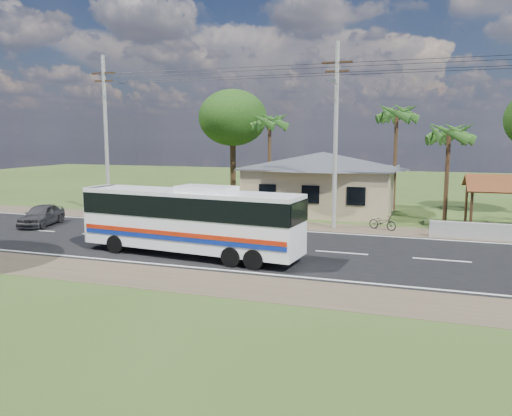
# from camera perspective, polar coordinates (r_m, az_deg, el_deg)

# --- Properties ---
(ground) EXTENTS (120.00, 120.00, 0.00)m
(ground) POSITION_cam_1_polar(r_m,az_deg,el_deg) (25.33, -0.39, -4.43)
(ground) COLOR #314518
(ground) RESTS_ON ground
(road) EXTENTS (120.00, 16.00, 0.03)m
(road) POSITION_cam_1_polar(r_m,az_deg,el_deg) (25.33, -0.39, -4.41)
(road) COLOR black
(road) RESTS_ON ground
(house) EXTENTS (12.40, 10.00, 5.00)m
(house) POSITION_cam_1_polar(r_m,az_deg,el_deg) (37.16, 7.60, 3.66)
(house) COLOR tan
(house) RESTS_ON ground
(concrete_barrier) EXTENTS (7.00, 0.30, 0.90)m
(concrete_barrier) POSITION_cam_1_polar(r_m,az_deg,el_deg) (29.69, 25.95, -2.50)
(concrete_barrier) COLOR #9E9E99
(concrete_barrier) RESTS_ON ground
(utility_poles) EXTENTS (32.80, 2.22, 11.00)m
(utility_poles) POSITION_cam_1_polar(r_m,az_deg,el_deg) (30.34, 8.46, 8.55)
(utility_poles) COLOR #9E9E99
(utility_poles) RESTS_ON ground
(palm_near) EXTENTS (2.80, 2.80, 6.70)m
(palm_near) POSITION_cam_1_polar(r_m,az_deg,el_deg) (34.41, 21.20, 7.94)
(palm_near) COLOR #47301E
(palm_near) RESTS_ON ground
(palm_mid) EXTENTS (2.80, 2.80, 8.20)m
(palm_mid) POSITION_cam_1_polar(r_m,az_deg,el_deg) (38.97, 15.80, 10.28)
(palm_mid) COLOR #47301E
(palm_mid) RESTS_ON ground
(palm_far) EXTENTS (2.80, 2.80, 7.70)m
(palm_far) POSITION_cam_1_polar(r_m,az_deg,el_deg) (41.19, 1.57, 9.78)
(palm_far) COLOR #47301E
(palm_far) RESTS_ON ground
(tree_behind_house) EXTENTS (6.00, 6.00, 9.61)m
(tree_behind_house) POSITION_cam_1_polar(r_m,az_deg,el_deg) (44.40, -2.68, 10.23)
(tree_behind_house) COLOR #47301E
(tree_behind_house) RESTS_ON ground
(coach_bus) EXTENTS (10.85, 3.35, 3.31)m
(coach_bus) POSITION_cam_1_polar(r_m,az_deg,el_deg) (23.22, -7.53, -0.90)
(coach_bus) COLOR white
(coach_bus) RESTS_ON ground
(motorcycle) EXTENTS (1.84, 1.26, 0.92)m
(motorcycle) POSITION_cam_1_polar(r_m,az_deg,el_deg) (30.67, 14.27, -1.59)
(motorcycle) COLOR black
(motorcycle) RESTS_ON ground
(small_car) EXTENTS (2.59, 4.22, 1.34)m
(small_car) POSITION_cam_1_polar(r_m,az_deg,el_deg) (33.83, -23.31, -0.74)
(small_car) COLOR #2D2C2F
(small_car) RESTS_ON ground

